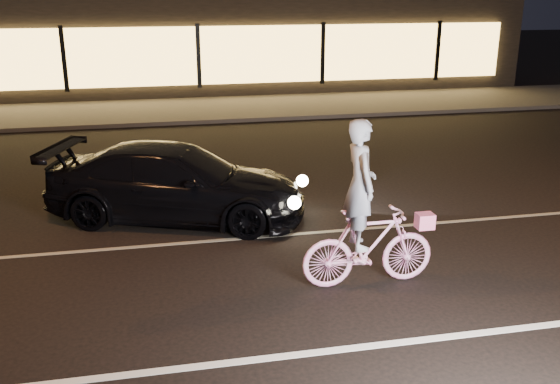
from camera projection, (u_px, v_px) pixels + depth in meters
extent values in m
plane|color=black|center=(293.00, 292.00, 8.52)|extent=(90.00, 90.00, 0.00)
cube|color=silver|center=(322.00, 352.00, 7.13)|extent=(60.00, 0.12, 0.01)
cube|color=gray|center=(266.00, 236.00, 10.38)|extent=(60.00, 0.10, 0.01)
cube|color=#383533|center=(205.00, 109.00, 20.57)|extent=(30.00, 4.00, 0.12)
cube|color=black|center=(190.00, 35.00, 25.52)|extent=(25.00, 8.00, 4.00)
cube|color=#FFC159|center=(198.00, 56.00, 21.85)|extent=(23.00, 0.15, 2.00)
cube|color=black|center=(64.00, 59.00, 20.90)|extent=(0.15, 0.08, 2.20)
cube|color=black|center=(198.00, 56.00, 21.77)|extent=(0.15, 0.08, 2.20)
cube|color=black|center=(323.00, 53.00, 22.64)|extent=(0.15, 0.08, 2.20)
cube|color=black|center=(438.00, 51.00, 23.51)|extent=(0.15, 0.08, 2.20)
imported|color=#FF48AC|center=(369.00, 247.00, 8.58)|extent=(1.88, 0.53, 1.13)
imported|color=white|center=(360.00, 184.00, 8.26)|extent=(0.42, 0.65, 1.77)
cube|color=#FF4F87|center=(425.00, 221.00, 8.63)|extent=(0.24, 0.19, 0.21)
imported|color=black|center=(176.00, 183.00, 11.02)|extent=(4.91, 3.29, 1.32)
sphere|color=#FFF2BF|center=(302.00, 181.00, 11.31)|extent=(0.22, 0.22, 0.22)
sphere|color=#FFF2BF|center=(294.00, 203.00, 10.17)|extent=(0.22, 0.22, 0.22)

